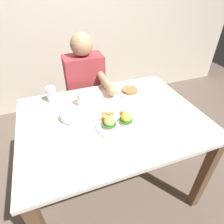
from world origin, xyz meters
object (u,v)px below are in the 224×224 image
object	(u,v)px
fruit_bowl	(70,116)
diner_person	(87,88)
fork	(163,114)
side_plate	(130,91)
water_glass_near	(52,95)
eggs_benedict_plate	(117,122)
dining_table	(112,129)
coffee_mug	(83,99)

from	to	relation	value
fruit_bowl	diner_person	size ratio (longest dim) A/B	0.11
fork	side_plate	xyz separation A→B (m)	(-0.09, 0.33, 0.01)
water_glass_near	side_plate	world-z (taller)	water_glass_near
fork	water_glass_near	distance (m)	0.80
eggs_benedict_plate	side_plate	bearing A→B (deg)	54.18
water_glass_near	side_plate	bearing A→B (deg)	-8.08
eggs_benedict_plate	fork	world-z (taller)	eggs_benedict_plate
fork	water_glass_near	world-z (taller)	water_glass_near
dining_table	coffee_mug	size ratio (longest dim) A/B	10.76
dining_table	diner_person	world-z (taller)	diner_person
eggs_benedict_plate	coffee_mug	size ratio (longest dim) A/B	2.42
fruit_bowl	diner_person	world-z (taller)	diner_person
fork	dining_table	bearing A→B (deg)	165.29
eggs_benedict_plate	water_glass_near	xyz separation A→B (m)	(-0.35, 0.42, 0.03)
fork	water_glass_near	xyz separation A→B (m)	(-0.68, 0.42, 0.05)
fruit_bowl	eggs_benedict_plate	bearing A→B (deg)	-30.58
dining_table	fruit_bowl	size ratio (longest dim) A/B	10.00
coffee_mug	side_plate	distance (m)	0.39
dining_table	eggs_benedict_plate	bearing A→B (deg)	-90.59
side_plate	fruit_bowl	bearing A→B (deg)	-160.12
dining_table	diner_person	xyz separation A→B (m)	(-0.03, 0.60, 0.02)
side_plate	diner_person	world-z (taller)	diner_person
coffee_mug	side_plate	xyz separation A→B (m)	(0.39, 0.04, -0.04)
eggs_benedict_plate	coffee_mug	world-z (taller)	coffee_mug
coffee_mug	fork	world-z (taller)	coffee_mug
diner_person	eggs_benedict_plate	bearing A→B (deg)	-87.57
coffee_mug	fork	bearing A→B (deg)	-31.60
fruit_bowl	water_glass_near	xyz separation A→B (m)	(-0.09, 0.27, 0.02)
fruit_bowl	diner_person	distance (m)	0.60
eggs_benedict_plate	side_plate	distance (m)	0.42
water_glass_near	diner_person	bearing A→B (deg)	40.30
coffee_mug	side_plate	bearing A→B (deg)	5.91
coffee_mug	dining_table	bearing A→B (deg)	-55.29
dining_table	fruit_bowl	distance (m)	0.30
fruit_bowl	coffee_mug	bearing A→B (deg)	49.95
water_glass_near	fruit_bowl	bearing A→B (deg)	-72.36
eggs_benedict_plate	water_glass_near	distance (m)	0.55
water_glass_near	side_plate	xyz separation A→B (m)	(0.59, -0.08, -0.04)
dining_table	coffee_mug	xyz separation A→B (m)	(-0.14, 0.21, 0.16)
diner_person	dining_table	bearing A→B (deg)	-87.11
fork	diner_person	bearing A→B (deg)	118.01
coffee_mug	water_glass_near	world-z (taller)	water_glass_near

